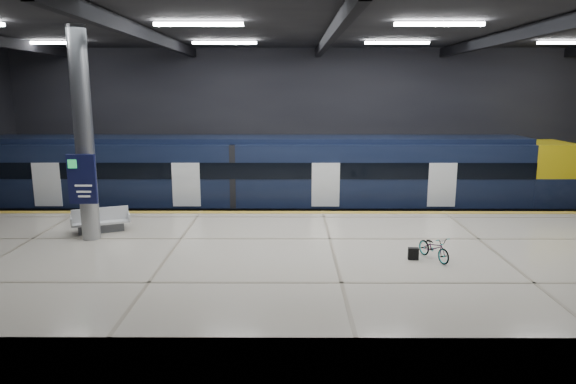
{
  "coord_description": "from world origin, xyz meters",
  "views": [
    {
      "loc": [
        -1.33,
        -17.57,
        6.01
      ],
      "look_at": [
        -1.41,
        1.5,
        2.2
      ],
      "focal_mm": 32.0,
      "sensor_mm": 36.0,
      "label": 1
    }
  ],
  "objects": [
    {
      "name": "bicycle",
      "position": [
        2.9,
        -3.13,
        1.46
      ],
      "size": [
        0.97,
        1.45,
        0.72
      ],
      "primitive_type": "imported",
      "rotation": [
        0.0,
        0.0,
        0.39
      ],
      "color": "#99999E",
      "rests_on": "platform"
    },
    {
      "name": "safety_strip",
      "position": [
        0.0,
        2.75,
        1.11
      ],
      "size": [
        30.0,
        0.4,
        0.01
      ],
      "primitive_type": "cube",
      "color": "gold",
      "rests_on": "platform"
    },
    {
      "name": "room_shell",
      "position": [
        -0.0,
        0.0,
        5.72
      ],
      "size": [
        30.1,
        16.1,
        8.05
      ],
      "color": "black",
      "rests_on": "ground"
    },
    {
      "name": "info_column",
      "position": [
        -8.0,
        -1.03,
        4.46
      ],
      "size": [
        0.9,
        0.78,
        6.9
      ],
      "color": "#9EA0A5",
      "rests_on": "platform"
    },
    {
      "name": "ground",
      "position": [
        0.0,
        0.0,
        0.0
      ],
      "size": [
        30.0,
        30.0,
        0.0
      ],
      "primitive_type": "plane",
      "color": "black",
      "rests_on": "ground"
    },
    {
      "name": "pannier_bag",
      "position": [
        2.3,
        -3.13,
        1.28
      ],
      "size": [
        0.32,
        0.21,
        0.35
      ],
      "primitive_type": "cube",
      "rotation": [
        0.0,
        0.0,
        -0.09
      ],
      "color": "black",
      "rests_on": "platform"
    },
    {
      "name": "platform",
      "position": [
        0.0,
        -2.5,
        0.55
      ],
      "size": [
        30.0,
        11.0,
        1.1
      ],
      "primitive_type": "cube",
      "color": "beige",
      "rests_on": "ground"
    },
    {
      "name": "rails",
      "position": [
        0.0,
        5.5,
        0.08
      ],
      "size": [
        30.0,
        1.52,
        0.16
      ],
      "color": "gray",
      "rests_on": "ground"
    },
    {
      "name": "train",
      "position": [
        -1.01,
        5.5,
        2.06
      ],
      "size": [
        29.4,
        2.84,
        3.79
      ],
      "color": "black",
      "rests_on": "ground"
    },
    {
      "name": "bench",
      "position": [
        -7.99,
        -0.14,
        1.4
      ],
      "size": [
        2.1,
        1.49,
        0.86
      ],
      "rotation": [
        0.0,
        0.0,
        0.4
      ],
      "color": "#595B60",
      "rests_on": "platform"
    }
  ]
}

